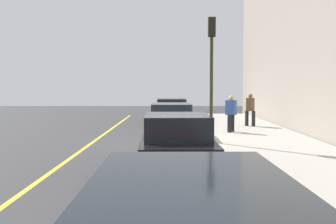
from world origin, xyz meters
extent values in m
plane|color=#333335|center=(0.00, 0.00, 0.00)|extent=(56.00, 56.00, 0.00)
cube|color=#A39E93|center=(0.00, -3.30, 0.07)|extent=(28.00, 4.60, 0.15)
cube|color=gold|center=(0.00, 3.20, 0.00)|extent=(28.00, 0.14, 0.01)
cube|color=black|center=(-12.46, -0.08, 1.21)|extent=(2.44, 1.64, 0.60)
cylinder|color=black|center=(-4.16, 0.82, 0.32)|extent=(0.65, 0.24, 0.64)
cylinder|color=black|center=(-4.11, -0.86, 0.32)|extent=(0.65, 0.24, 0.64)
cylinder|color=black|center=(-6.73, 0.74, 0.32)|extent=(0.65, 0.24, 0.64)
cylinder|color=black|center=(-6.67, -0.94, 0.32)|extent=(0.65, 0.24, 0.64)
cube|color=black|center=(-5.42, -0.06, 0.59)|extent=(4.19, 1.93, 0.64)
cube|color=black|center=(-5.62, -0.06, 1.21)|extent=(2.20, 1.67, 0.60)
cylinder|color=black|center=(2.14, 0.93, 0.32)|extent=(0.64, 0.23, 0.64)
cylinder|color=black|center=(2.16, -0.75, 0.32)|extent=(0.64, 0.23, 0.64)
cylinder|color=black|center=(-0.48, 0.91, 0.32)|extent=(0.64, 0.23, 0.64)
cylinder|color=black|center=(-0.47, -0.77, 0.32)|extent=(0.64, 0.23, 0.64)
cube|color=white|center=(0.84, 0.08, 0.59)|extent=(4.25, 1.84, 0.64)
cube|color=black|center=(0.63, 0.08, 1.21)|extent=(2.22, 1.62, 0.60)
cylinder|color=black|center=(8.75, 0.92, 0.32)|extent=(0.64, 0.23, 0.64)
cylinder|color=black|center=(8.76, -0.76, 0.32)|extent=(0.64, 0.23, 0.64)
cylinder|color=black|center=(5.78, 0.89, 0.32)|extent=(0.64, 0.23, 0.64)
cylinder|color=black|center=(5.80, -0.79, 0.32)|extent=(0.64, 0.23, 0.64)
cube|color=maroon|center=(7.27, 0.07, 0.59)|extent=(4.80, 1.85, 0.64)
cube|color=black|center=(7.03, 0.06, 1.21)|extent=(2.50, 1.62, 0.60)
cylinder|color=black|center=(2.00, -2.53, 0.54)|extent=(0.18, 0.18, 0.78)
cylinder|color=black|center=(2.32, -2.71, 0.54)|extent=(0.18, 0.18, 0.78)
cube|color=#335193|center=(2.16, -2.62, 1.26)|extent=(0.47, 0.53, 0.66)
sphere|color=#D8AD8C|center=(2.16, -2.62, 1.70)|extent=(0.22, 0.22, 0.22)
cylinder|color=black|center=(4.74, -4.18, 0.54)|extent=(0.18, 0.18, 0.79)
cylinder|color=black|center=(4.95, -3.87, 0.54)|extent=(0.18, 0.18, 0.79)
cube|color=brown|center=(4.84, -4.03, 1.27)|extent=(0.54, 0.49, 0.67)
sphere|color=brown|center=(4.84, -4.03, 1.72)|extent=(0.22, 0.22, 0.22)
cylinder|color=#2D2D19|center=(-1.11, -1.39, 2.08)|extent=(0.12, 0.12, 3.87)
cube|color=black|center=(-1.11, -1.39, 4.37)|extent=(0.26, 0.26, 0.70)
sphere|color=red|center=(-0.96, -1.39, 4.58)|extent=(0.14, 0.14, 0.14)
sphere|color=orange|center=(-0.96, -1.39, 4.36)|extent=(0.14, 0.14, 0.14)
sphere|color=green|center=(-0.96, -1.39, 4.14)|extent=(0.14, 0.14, 0.14)
camera|label=1|loc=(-15.55, 0.08, 2.24)|focal=41.99mm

